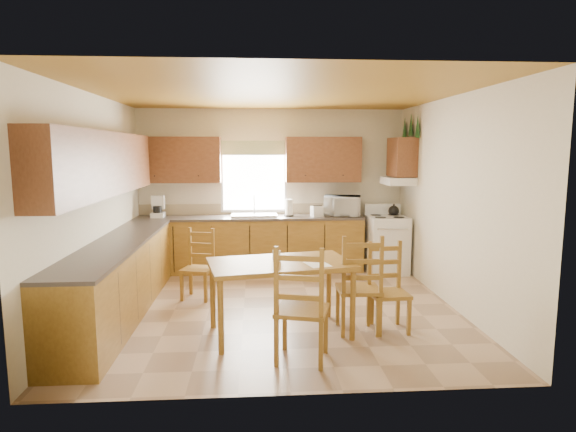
{
  "coord_description": "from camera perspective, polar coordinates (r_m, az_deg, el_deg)",
  "views": [
    {
      "loc": [
        -0.28,
        -5.99,
        2.02
      ],
      "look_at": [
        0.15,
        0.3,
        1.15
      ],
      "focal_mm": 30.0,
      "sensor_mm": 36.0,
      "label": 1
    }
  ],
  "objects": [
    {
      "name": "pine_decal_a",
      "position": [
        7.74,
        15.11,
        10.27
      ],
      "size": [
        0.22,
        0.22,
        0.36
      ],
      "primitive_type": "cone",
      "color": "#1B461F",
      "rests_on": "wall_right"
    },
    {
      "name": "toaster",
      "position": [
        8.0,
        3.54,
        0.57
      ],
      "size": [
        0.24,
        0.2,
        0.17
      ],
      "primitive_type": "cube",
      "rotation": [
        0.0,
        0.0,
        0.33
      ],
      "color": "silver",
      "rests_on": "counter_back"
    },
    {
      "name": "wall_right",
      "position": [
        6.53,
        18.9,
        1.55
      ],
      "size": [
        4.5,
        4.5,
        0.0
      ],
      "primitive_type": "plane",
      "color": "beige",
      "rests_on": "floor"
    },
    {
      "name": "sink_basin",
      "position": [
        8.01,
        -4.03,
        0.1
      ],
      "size": [
        0.75,
        0.45,
        0.04
      ],
      "primitive_type": "cube",
      "color": "silver",
      "rests_on": "counter_back"
    },
    {
      "name": "microwave",
      "position": [
        8.12,
        6.44,
        1.22
      ],
      "size": [
        0.63,
        0.5,
        0.33
      ],
      "primitive_type": "imported",
      "rotation": [
        0.0,
        0.0,
        -0.2
      ],
      "color": "silver",
      "rests_on": "counter_back"
    },
    {
      "name": "upper_cab_back_right",
      "position": [
        8.15,
        4.16,
        6.69
      ],
      "size": [
        1.25,
        0.33,
        0.75
      ],
      "primitive_type": "cube",
      "color": "brown",
      "rests_on": "wall_back"
    },
    {
      "name": "chair_near_left",
      "position": [
        4.67,
        1.68,
        -10.25
      ],
      "size": [
        0.58,
        0.56,
        1.14
      ],
      "primitive_type": "cube",
      "rotation": [
        0.0,
        0.0,
        2.88
      ],
      "color": "brown",
      "rests_on": "floor"
    },
    {
      "name": "counter_back",
      "position": [
        8.02,
        -4.56,
        -0.19
      ],
      "size": [
        3.75,
        0.63,
        0.04
      ],
      "primitive_type": "cube",
      "color": "#433A36",
      "rests_on": "lower_cab_back"
    },
    {
      "name": "table_paper",
      "position": [
        5.14,
        3.49,
        -5.72
      ],
      "size": [
        0.29,
        0.34,
        0.0
      ],
      "primitive_type": "cube",
      "rotation": [
        0.0,
        0.0,
        0.28
      ],
      "color": "white",
      "rests_on": "dining_table"
    },
    {
      "name": "window_valance",
      "position": [
        8.18,
        -4.1,
        8.06
      ],
      "size": [
        1.19,
        0.01,
        0.24
      ],
      "primitive_type": "cube",
      "color": "#54773E",
      "rests_on": "wall_back"
    },
    {
      "name": "table_card",
      "position": [
        5.27,
        -1.35,
        -4.71
      ],
      "size": [
        0.09,
        0.05,
        0.12
      ],
      "primitive_type": "cube",
      "rotation": [
        0.0,
        0.0,
        -0.34
      ],
      "color": "white",
      "rests_on": "dining_table"
    },
    {
      "name": "wall_front",
      "position": [
        3.81,
        0.39,
        -2.29
      ],
      "size": [
        4.5,
        4.5,
        0.0
      ],
      "primitive_type": "plane",
      "color": "beige",
      "rests_on": "floor"
    },
    {
      "name": "upper_cab_left",
      "position": [
        6.11,
        -21.21,
        5.78
      ],
      "size": [
        0.33,
        3.6,
        0.75
      ],
      "primitive_type": "cube",
      "color": "brown",
      "rests_on": "wall_left"
    },
    {
      "name": "range_hood",
      "position": [
        7.99,
        12.92,
        4.08
      ],
      "size": [
        0.44,
        0.62,
        0.12
      ],
      "primitive_type": "cube",
      "color": "silver",
      "rests_on": "wall_right"
    },
    {
      "name": "paper_towel",
      "position": [
        8.01,
        0.12,
        0.99
      ],
      "size": [
        0.15,
        0.15,
        0.28
      ],
      "primitive_type": "cylinder",
      "rotation": [
        0.0,
        0.0,
        -0.34
      ],
      "color": "white",
      "rests_on": "counter_back"
    },
    {
      "name": "chair_far_left",
      "position": [
        6.68,
        -10.67,
        -5.69
      ],
      "size": [
        0.48,
        0.47,
        0.94
      ],
      "primitive_type": "cube",
      "rotation": [
        0.0,
        0.0,
        -0.26
      ],
      "color": "brown",
      "rests_on": "floor"
    },
    {
      "name": "counter_left",
      "position": [
        6.17,
        -19.57,
        -3.06
      ],
      "size": [
        0.63,
        3.6,
        0.04
      ],
      "primitive_type": "cube",
      "color": "#433A36",
      "rests_on": "lower_cab_left"
    },
    {
      "name": "backsplash",
      "position": [
        8.29,
        -4.55,
        0.84
      ],
      "size": [
        3.75,
        0.01,
        0.18
      ],
      "primitive_type": "cube",
      "color": "gray",
      "rests_on": "counter_back"
    },
    {
      "name": "pine_decal_b",
      "position": [
        8.04,
        14.37,
        10.48
      ],
      "size": [
        0.22,
        0.22,
        0.36
      ],
      "primitive_type": "cone",
      "color": "#1B461F",
      "rests_on": "wall_right"
    },
    {
      "name": "wall_left",
      "position": [
        6.34,
        -22.01,
        1.22
      ],
      "size": [
        4.5,
        4.5,
        0.0
      ],
      "primitive_type": "plane",
      "color": "beige",
      "rests_on": "floor"
    },
    {
      "name": "window_frame",
      "position": [
        8.22,
        -4.07,
        4.57
      ],
      "size": [
        1.13,
        0.02,
        1.18
      ],
      "primitive_type": "cube",
      "color": "silver",
      "rests_on": "wall_back"
    },
    {
      "name": "floor",
      "position": [
        6.32,
        -1.19,
        -10.77
      ],
      "size": [
        4.5,
        4.5,
        0.0
      ],
      "primitive_type": "plane",
      "color": "#A18368",
      "rests_on": "ground"
    },
    {
      "name": "upper_cab_stove",
      "position": [
        7.99,
        13.35,
        6.8
      ],
      "size": [
        0.33,
        0.62,
        0.62
      ],
      "primitive_type": "cube",
      "color": "brown",
      "rests_on": "wall_right"
    },
    {
      "name": "lower_cab_back",
      "position": [
        8.09,
        -4.53,
        -3.42
      ],
      "size": [
        3.75,
        0.6,
        0.88
      ],
      "primitive_type": "cube",
      "color": "brown",
      "rests_on": "floor"
    },
    {
      "name": "coffeemaker",
      "position": [
        8.15,
        -15.19,
        1.13
      ],
      "size": [
        0.22,
        0.26,
        0.37
      ],
      "primitive_type": "cube",
      "rotation": [
        0.0,
        0.0,
        -0.03
      ],
      "color": "silver",
      "rests_on": "counter_back"
    },
    {
      "name": "wall_back",
      "position": [
        8.27,
        -1.97,
        3.21
      ],
      "size": [
        4.5,
        4.5,
        0.0
      ],
      "primitive_type": "plane",
      "color": "beige",
      "rests_on": "floor"
    },
    {
      "name": "dining_table",
      "position": [
        5.35,
        -0.92,
        -9.69
      ],
      "size": [
        1.66,
        1.14,
        0.81
      ],
      "primitive_type": "cube",
      "rotation": [
        0.0,
        0.0,
        0.19
      ],
      "color": "brown",
      "rests_on": "floor"
    },
    {
      "name": "chair_near_right",
      "position": [
        5.46,
        8.38,
        -7.84
      ],
      "size": [
        0.47,
        0.45,
        1.1
      ],
      "primitive_type": "cube",
      "rotation": [
        0.0,
        0.0,
        3.12
      ],
      "color": "brown",
      "rests_on": "floor"
    },
    {
      "name": "window_pane",
      "position": [
        8.21,
        -4.07,
        4.57
      ],
      "size": [
        1.05,
        0.01,
        1.1
      ],
      "primitive_type": "cube",
      "color": "white",
      "rests_on": "wall_back"
    },
    {
      "name": "chair_far_right",
      "position": [
        5.53,
        11.87,
        -8.35
      ],
      "size": [
        0.44,
        0.42,
        0.98
      ],
      "primitive_type": "cube",
      "rotation": [
        0.0,
        0.0,
        0.08
      ],
      "color": "brown",
      "rests_on": "floor"
    },
    {
      "name": "upper_cab_back_left",
      "position": [
        8.17,
        -12.93,
        6.51
      ],
      "size": [
        1.41,
        0.33,
        0.75
      ],
      "primitive_type": "cube",
      "color": "brown",
      "rests_on": "wall_back"
    },
    {
      "name": "pine_decal_c",
      "position": [
        8.35,
        13.66,
        10.12
      ],
      "size": [
        0.22,
        0.22,
        0.36
      ],
      "primitive_type": "cone",
      "color": "#1B461F",
      "rests_on": "wall_right"
    },
    {
      "name": "stove",
      "position": [
        8.12,
        11.58,
        -3.38
      ],
      "size": [
        0.64,
        0.66,
        0.92
      ],
      "primitive_type": "cube",
      "rotation": [
        0.0,
        0.0,
        0.03
      ],
      "color": "silver",
      "rests_on": "floor"
    },
    {
      "name": "ceiling",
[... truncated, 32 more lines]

